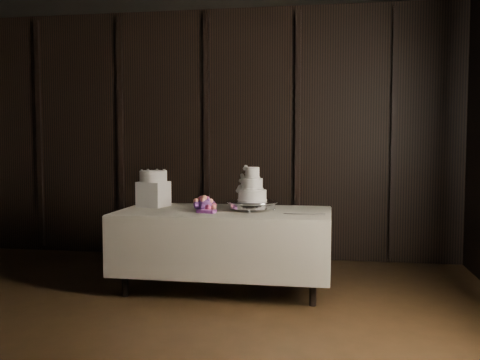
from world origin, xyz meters
The scene contains 8 objects.
room centered at (0.00, 0.00, 1.50)m, with size 6.08×7.08×3.08m.
display_table centered at (0.50, 2.04, 0.42)m, with size 2.00×1.06×0.76m.
cake_stand centered at (0.76, 2.07, 0.81)m, with size 0.48×0.48×0.09m, color silver.
wedding_cake centered at (0.74, 2.06, 0.98)m, with size 0.31×0.27×0.32m.
bouquet centered at (0.32, 1.96, 0.82)m, with size 0.27×0.37×0.18m, color #EB6380, non-canonical shape.
box_pedestal centered at (-0.27, 2.24, 0.89)m, with size 0.26×0.26×0.25m, color white.
small_cake centered at (-0.27, 2.24, 1.06)m, with size 0.27×0.27×0.11m, color white.
cake_knife centered at (1.21, 1.84, 0.77)m, with size 0.37×0.02×0.01m, color silver.
Camera 1 is at (1.46, -2.88, 1.40)m, focal length 40.00 mm.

